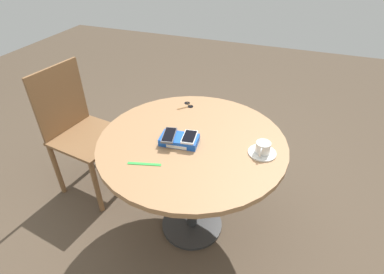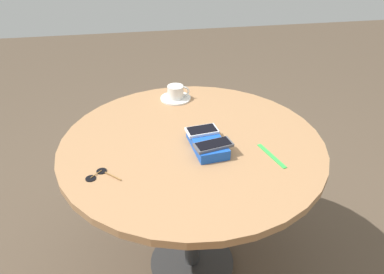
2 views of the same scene
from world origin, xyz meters
name	(u,v)px [view 1 (image 1 of 2)]	position (x,y,z in m)	size (l,w,h in m)	color
ground_plane	(192,225)	(0.00, 0.00, 0.00)	(8.00, 8.00, 0.00)	brown
round_table	(192,155)	(0.00, 0.00, 0.62)	(1.05, 1.05, 0.72)	#2D2D2D
phone_box	(179,140)	(-0.06, -0.05, 0.74)	(0.22, 0.14, 0.04)	blue
phone_gray	(169,135)	(-0.11, -0.06, 0.77)	(0.09, 0.15, 0.01)	#515156
phone_white	(189,137)	(0.00, -0.04, 0.77)	(0.09, 0.13, 0.01)	silver
saucer	(262,153)	(0.38, 0.02, 0.73)	(0.15, 0.15, 0.01)	silver
coffee_cup	(263,148)	(0.38, 0.01, 0.76)	(0.08, 0.11, 0.06)	silver
lanyard_strap	(144,164)	(-0.15, -0.28, 0.73)	(0.17, 0.02, 0.00)	green
sunglasses	(188,105)	(-0.16, 0.36, 0.73)	(0.09, 0.12, 0.01)	black
chair_near_window	(81,130)	(-0.90, 0.13, 0.50)	(0.49, 0.49, 0.95)	brown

